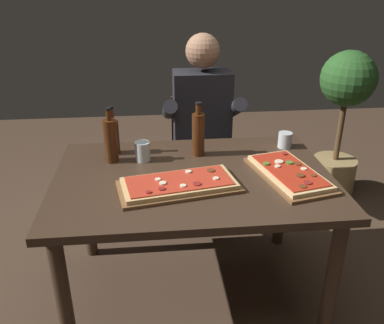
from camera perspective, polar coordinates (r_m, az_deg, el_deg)
ground_plane at (r=2.50m, az=0.12°, el=-17.14°), size 6.40×6.40×0.00m
dining_table at (r=2.12m, az=0.14°, el=-4.12°), size 1.40×0.96×0.74m
pizza_rectangular_front at (r=1.95m, az=-1.83°, el=-3.15°), size 0.61×0.37×0.05m
pizza_rectangular_left at (r=2.11m, az=13.31°, el=-1.53°), size 0.37×0.54×0.05m
wine_bottle_dark at (r=2.22m, az=-11.22°, el=3.01°), size 0.07×0.07×0.30m
oil_bottle_amber at (r=2.26m, az=0.88°, el=3.99°), size 0.07×0.07×0.30m
vinegar_bottle_green at (r=2.33m, az=-10.86°, el=3.55°), size 0.07×0.07×0.28m
tumbler_near_camera at (r=2.45m, az=12.78°, el=2.99°), size 0.08×0.08×0.09m
tumbler_far_side at (r=2.24m, az=-6.88°, el=1.33°), size 0.08×0.08×0.11m
diner_chair at (r=2.97m, az=1.16°, el=1.35°), size 0.44×0.44×0.87m
seated_diner at (r=2.76m, az=1.50°, el=5.22°), size 0.53×0.41×1.33m
potted_plant_corner at (r=3.38m, az=20.19°, el=6.29°), size 0.41×0.41×1.16m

